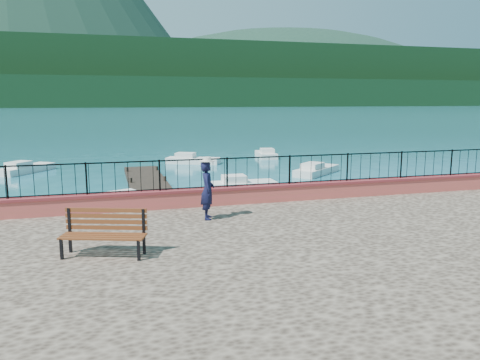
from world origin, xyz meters
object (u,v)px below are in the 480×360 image
boat_3 (26,166)px  boat_5 (266,152)px  person (208,190)px  boat_1 (244,182)px  boat_4 (193,158)px  boat_2 (317,168)px  park_bench (104,242)px  boat_0 (134,199)px

boat_3 → boat_5: same height
person → boat_1: 10.83m
boat_5 → boat_4: bearing=115.6°
boat_4 → boat_5: bearing=43.7°
boat_1 → boat_5: (5.66, 12.68, 0.00)m
boat_2 → boat_3: 18.60m
boat_2 → boat_3: size_ratio=1.03×
person → boat_1: (4.03, 9.92, -1.65)m
park_bench → boat_5: size_ratio=0.59×
park_bench → person: 3.91m
person → boat_3: person is taller
boat_4 → boat_2: bearing=-20.4°
park_bench → person: bearing=60.6°
boat_0 → boat_4: bearing=44.1°
boat_1 → person: bearing=-110.9°
boat_1 → boat_0: bearing=-154.2°
park_bench → boat_2: bearing=70.6°
park_bench → boat_2: park_bench is taller
boat_2 → boat_5: 9.01m
boat_0 → boat_5: same height
boat_0 → boat_2: size_ratio=1.01×
boat_1 → boat_5: size_ratio=1.01×
boat_1 → boat_4: bearing=94.8°
boat_3 → boat_2: bearing=-73.1°
park_bench → boat_3: (-4.84, 21.97, -1.11)m
boat_4 → boat_1: bearing=-59.8°
boat_1 → boat_5: 13.89m
park_bench → boat_3: bearing=121.5°
boat_2 → person: bearing=-165.9°
person → boat_0: (-1.68, 7.30, -1.65)m
park_bench → boat_1: (6.94, 12.49, -1.11)m
boat_1 → boat_4: size_ratio=0.87×
park_bench → boat_3: 22.53m
boat_5 → park_bench: bearing=161.9°
boat_3 → boat_5: (17.44, 3.20, 0.00)m
boat_3 → boat_0: bearing=-118.3°
park_bench → boat_0: size_ratio=0.47×
person → boat_1: person is taller
park_bench → boat_4: park_bench is taller
person → boat_5: (9.70, 22.60, -1.65)m
person → park_bench: bearing=143.9°
boat_2 → boat_4: 9.64m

